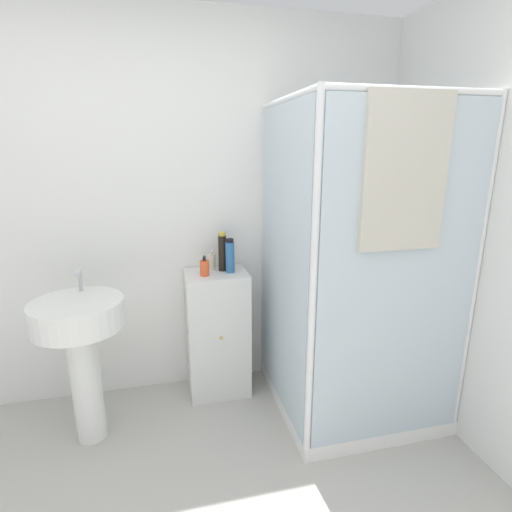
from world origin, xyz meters
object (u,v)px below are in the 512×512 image
shampoo_bottle_tall_black (222,252)px  lotion_bottle_white (211,262)px  soap_dispenser (204,268)px  shampoo_bottle_blue (230,256)px  sink (81,340)px

shampoo_bottle_tall_black → lotion_bottle_white: bearing=159.8°
soap_dispenser → lotion_bottle_white: size_ratio=0.93×
shampoo_bottle_blue → lotion_bottle_white: 0.15m
soap_dispenser → shampoo_bottle_tall_black: bearing=33.0°
shampoo_bottle_tall_black → lotion_bottle_white: (-0.07, 0.03, -0.07)m
shampoo_bottle_tall_black → shampoo_bottle_blue: size_ratio=1.15×
soap_dispenser → lotion_bottle_white: (0.06, 0.11, 0.00)m
shampoo_bottle_blue → sink: bearing=-162.4°
lotion_bottle_white → soap_dispenser: bearing=-118.1°
sink → lotion_bottle_white: size_ratio=6.98×
sink → soap_dispenser: size_ratio=7.49×
shampoo_bottle_tall_black → lotion_bottle_white: shampoo_bottle_tall_black is taller
sink → lotion_bottle_white: 0.92m
soap_dispenser → shampoo_bottle_blue: bearing=10.4°
sink → lotion_bottle_white: lotion_bottle_white is taller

